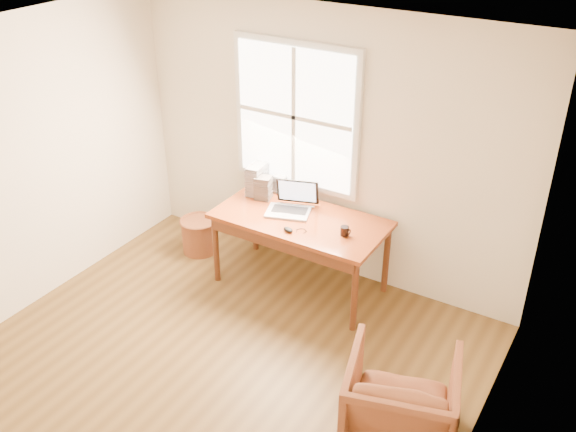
# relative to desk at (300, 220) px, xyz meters

# --- Properties ---
(room_shell) EXTENTS (4.04, 4.54, 2.64)m
(room_shell) POSITION_rel_desk_xyz_m (-0.02, -1.64, 0.59)
(room_shell) COLOR brown
(room_shell) RESTS_ON ground
(desk) EXTENTS (1.60, 0.80, 0.04)m
(desk) POSITION_rel_desk_xyz_m (0.00, 0.00, 0.00)
(desk) COLOR brown
(desk) RESTS_ON room_shell
(armchair) EXTENTS (0.93, 0.95, 0.70)m
(armchair) POSITION_rel_desk_xyz_m (1.55, -1.27, -0.38)
(armchair) COLOR brown
(armchair) RESTS_ON room_shell
(wicker_stool) EXTENTS (0.38, 0.38, 0.36)m
(wicker_stool) POSITION_rel_desk_xyz_m (-1.22, 0.00, -0.55)
(wicker_stool) COLOR brown
(wicker_stool) RESTS_ON room_shell
(laptop) EXTENTS (0.55, 0.57, 0.32)m
(laptop) POSITION_rel_desk_xyz_m (-0.14, 0.02, 0.18)
(laptop) COLOR #AEAFB5
(laptop) RESTS_ON desk
(mouse) EXTENTS (0.12, 0.09, 0.03)m
(mouse) POSITION_rel_desk_xyz_m (0.03, -0.27, 0.04)
(mouse) COLOR black
(mouse) RESTS_ON desk
(coffee_mug) EXTENTS (0.10, 0.10, 0.09)m
(coffee_mug) POSITION_rel_desk_xyz_m (0.49, -0.07, 0.06)
(coffee_mug) COLOR black
(coffee_mug) RESTS_ON desk
(cd_stack_a) EXTENTS (0.15, 0.13, 0.28)m
(cd_stack_a) POSITION_rel_desk_xyz_m (-0.65, 0.31, 0.16)
(cd_stack_a) COLOR #ABB0B6
(cd_stack_a) RESTS_ON desk
(cd_stack_b) EXTENTS (0.18, 0.17, 0.23)m
(cd_stack_b) POSITION_rel_desk_xyz_m (-0.51, 0.15, 0.14)
(cd_stack_b) COLOR #27272C
(cd_stack_b) RESTS_ON desk
(cd_stack_c) EXTENTS (0.15, 0.13, 0.30)m
(cd_stack_c) POSITION_rel_desk_xyz_m (-0.62, 0.16, 0.17)
(cd_stack_c) COLOR #A7A7B5
(cd_stack_c) RESTS_ON desk
(cd_stack_d) EXTENTS (0.14, 0.13, 0.18)m
(cd_stack_d) POSITION_rel_desk_xyz_m (-0.45, 0.36, 0.11)
(cd_stack_d) COLOR silver
(cd_stack_d) RESTS_ON desk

